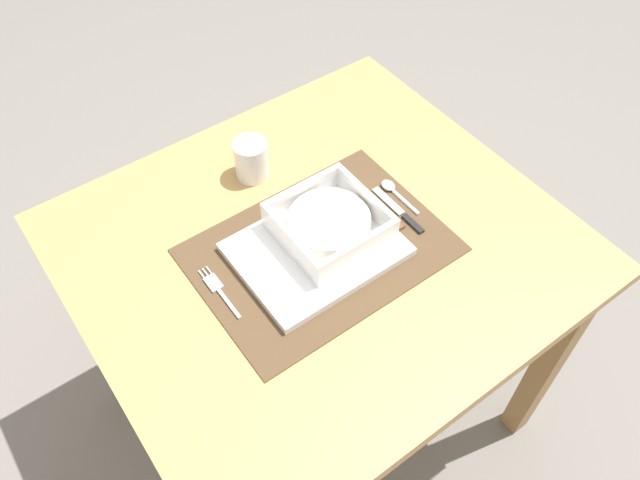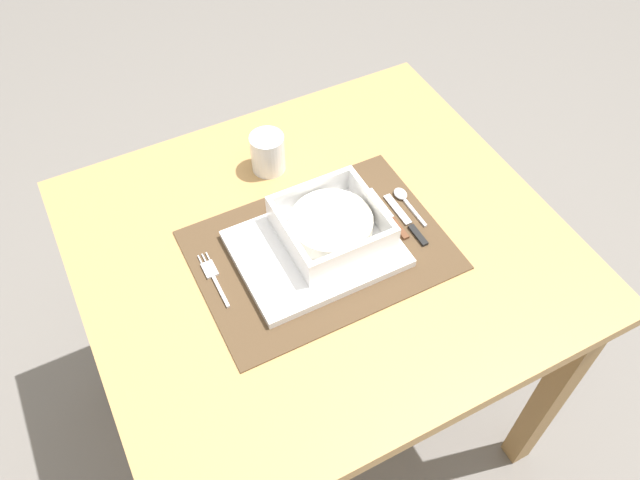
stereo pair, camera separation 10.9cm
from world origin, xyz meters
name	(u,v)px [view 2 (the right image)]	position (x,y,z in m)	size (l,w,h in m)	color
ground_plane	(321,403)	(0.00, 0.00, 0.00)	(6.00, 6.00, 0.00)	slate
dining_table	(321,274)	(0.00, 0.00, 0.60)	(0.87, 0.79, 0.70)	#B2844C
placemat	(320,250)	(-0.01, -0.02, 0.70)	(0.45, 0.33, 0.00)	#4C3823
serving_plate	(316,248)	(-0.02, -0.02, 0.71)	(0.29, 0.22, 0.02)	white
porridge_bowl	(331,226)	(0.02, -0.01, 0.75)	(0.18, 0.18, 0.06)	white
fork	(213,275)	(-0.21, 0.02, 0.71)	(0.02, 0.13, 0.00)	silver
spoon	(403,197)	(0.19, 0.02, 0.71)	(0.02, 0.11, 0.01)	silver
butter_knife	(409,223)	(0.17, -0.04, 0.71)	(0.01, 0.13, 0.01)	black
bread_knife	(390,216)	(0.14, -0.01, 0.71)	(0.01, 0.14, 0.01)	#59331E
drinking_glass	(268,154)	(-0.01, 0.22, 0.74)	(0.07, 0.07, 0.08)	white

